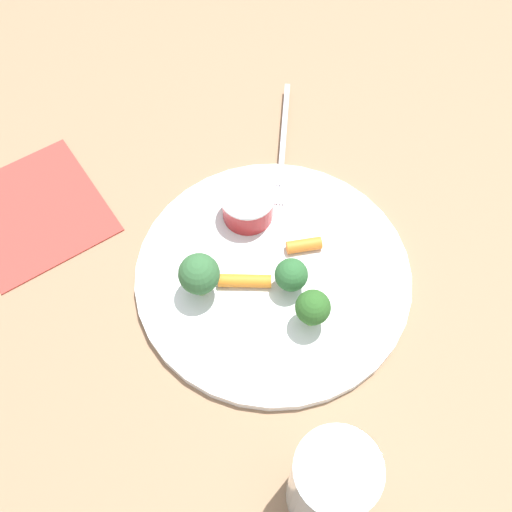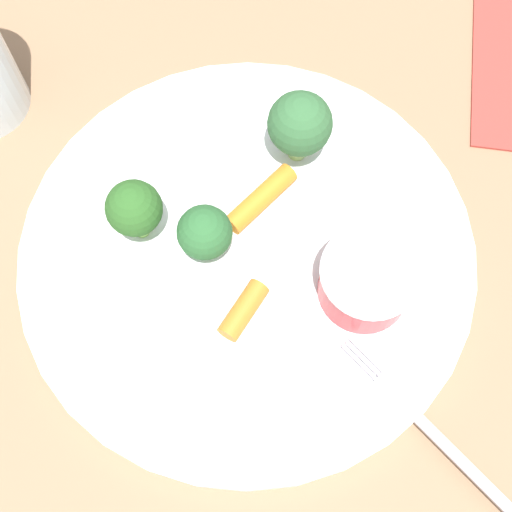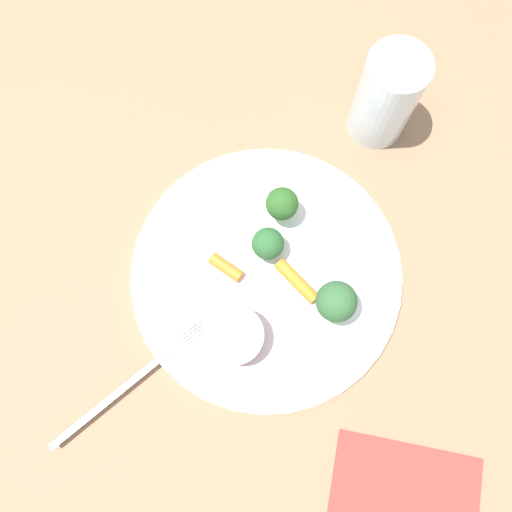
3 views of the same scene
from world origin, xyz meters
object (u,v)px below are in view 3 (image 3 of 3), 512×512
Objects in this scene: drinking_glass at (386,97)px; fork at (132,382)px; broccoli_floret_1 at (282,204)px; carrot_stick_0 at (297,281)px; sauce_cup at (235,337)px; carrot_stick_1 at (226,267)px; broccoli_floret_2 at (336,302)px; broccoli_floret_0 at (268,244)px; plate at (266,274)px.

fork is at bearing 174.90° from drinking_glass.
carrot_stick_0 is at bearing -131.77° from broccoli_floret_1.
sauce_cup reaches higher than carrot_stick_1.
broccoli_floret_2 reaches higher than carrot_stick_1.
broccoli_floret_0 is 0.20m from fork.
broccoli_floret_0 is 1.12× the size of carrot_stick_1.
drinking_glass is (0.22, 0.09, 0.01)m from broccoli_floret_2.
fork is at bearing 176.42° from broccoli_floret_1.
fork is (-0.16, 0.00, -0.01)m from carrot_stick_1.
carrot_stick_1 is (-0.02, 0.04, 0.01)m from plate.
carrot_stick_0 is at bearing -10.53° from sauce_cup.
broccoli_floret_1 reaches higher than carrot_stick_1.
plate is 7.74× the size of carrot_stick_1.
broccoli_floret_2 is 1.49× the size of carrot_stick_1.
sauce_cup reaches higher than plate.
drinking_glass is (0.21, -0.01, 0.02)m from broccoli_floret_0.
drinking_glass reaches higher than plate.
broccoli_floret_1 is 0.89× the size of broccoli_floret_2.
carrot_stick_1 is (-0.03, 0.12, -0.03)m from broccoli_floret_2.
broccoli_floret_2 is at bearing -73.59° from carrot_stick_1.
sauce_cup is 1.39× the size of broccoli_floret_0.
broccoli_floret_2 is (0.01, -0.08, 0.04)m from plate.
sauce_cup is 0.51× the size of drinking_glass.
carrot_stick_0 is at bearing -71.72° from plate.
carrot_stick_1 is at bearing 115.58° from carrot_stick_0.
broccoli_floret_1 is at bearing 172.68° from drinking_glass.
carrot_stick_1 reaches higher than fork.
drinking_glass is at bearing -7.32° from broccoli_floret_1.
drinking_glass is (0.22, 0.04, 0.04)m from carrot_stick_0.
broccoli_floret_0 is 0.10m from broccoli_floret_2.
broccoli_floret_2 is (-0.05, -0.11, 0.00)m from broccoli_floret_1.
broccoli_floret_2 is at bearing -81.79° from plate.
fork is 0.41m from drinking_glass.
carrot_stick_0 is (0.01, -0.03, 0.01)m from plate.
plate is 0.09m from broccoli_floret_2.
broccoli_floret_1 is (0.07, 0.03, 0.04)m from plate.
carrot_stick_1 is 0.16m from fork.
plate is 0.08m from broccoli_floret_1.
carrot_stick_0 is 1.46× the size of carrot_stick_1.
plate is at bearing 11.77° from sauce_cup.
carrot_stick_0 is at bearing -64.42° from carrot_stick_1.
broccoli_floret_1 is 0.09m from carrot_stick_1.
fork is (-0.10, 0.06, -0.02)m from sauce_cup.
broccoli_floret_0 is (0.02, 0.01, 0.03)m from plate.
sauce_cup is 0.12m from fork.
sauce_cup is 1.56× the size of carrot_stick_1.
plate is at bearing -156.74° from broccoli_floret_1.
broccoli_floret_2 reaches higher than fork.
carrot_stick_1 is at bearing 172.88° from drinking_glass.
carrot_stick_1 is 0.33× the size of drinking_glass.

